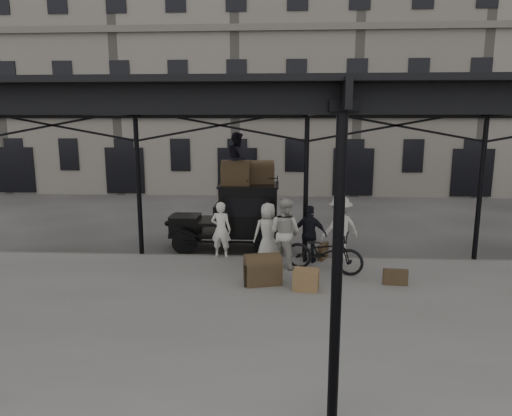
{
  "coord_description": "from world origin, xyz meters",
  "views": [
    {
      "loc": [
        -0.7,
        -11.32,
        4.19
      ],
      "look_at": [
        -1.45,
        1.6,
        1.7
      ],
      "focal_mm": 32.0,
      "sensor_mm": 36.0,
      "label": 1
    }
  ],
  "objects": [
    {
      "name": "porter_left",
      "position": [
        -2.5,
        1.8,
        0.99
      ],
      "size": [
        0.68,
        0.51,
        1.69
      ],
      "primitive_type": "imported",
      "rotation": [
        0.0,
        0.0,
        2.96
      ],
      "color": "silver",
      "rests_on": "platform"
    },
    {
      "name": "porter_roof",
      "position": [
        -2.11,
        3.08,
        3.01
      ],
      "size": [
        0.76,
        0.91,
        1.65
      ],
      "primitive_type": "imported",
      "rotation": [
        0.0,
        0.0,
        1.76
      ],
      "color": "black",
      "rests_on": "taxi"
    },
    {
      "name": "bicycle",
      "position": [
        0.45,
        0.61,
        0.71
      ],
      "size": [
        2.27,
        1.47,
        1.13
      ],
      "primitive_type": "imported",
      "rotation": [
        0.0,
        0.0,
        1.2
      ],
      "color": "black",
      "rests_on": "platform"
    },
    {
      "name": "wicker_hamper",
      "position": [
        -0.1,
        -0.76,
        0.4
      ],
      "size": [
        0.67,
        0.54,
        0.5
      ],
      "primitive_type": "cube",
      "rotation": [
        0.0,
        0.0,
        -0.16
      ],
      "color": "olive",
      "rests_on": "platform"
    },
    {
      "name": "ground",
      "position": [
        0.0,
        0.0,
        0.0
      ],
      "size": [
        120.0,
        120.0,
        0.0
      ],
      "primitive_type": "plane",
      "color": "#383533",
      "rests_on": "ground"
    },
    {
      "name": "taxi",
      "position": [
        -2.08,
        3.17,
        1.2
      ],
      "size": [
        3.65,
        1.55,
        2.18
      ],
      "color": "black",
      "rests_on": "ground"
    },
    {
      "name": "steamer_trunk_roof_far",
      "position": [
        -1.41,
        3.38,
        2.49
      ],
      "size": [
        0.93,
        0.66,
        0.62
      ],
      "primitive_type": null,
      "rotation": [
        0.0,
        0.0,
        0.17
      ],
      "color": "#4D3E24",
      "rests_on": "taxi"
    },
    {
      "name": "porter_centre",
      "position": [
        -1.09,
        1.51,
        1.01
      ],
      "size": [
        0.95,
        0.74,
        1.72
      ],
      "primitive_type": "imported",
      "rotation": [
        0.0,
        0.0,
        3.4
      ],
      "color": "beige",
      "rests_on": "platform"
    },
    {
      "name": "suitcase_flat",
      "position": [
        2.15,
        -0.31,
        0.35
      ],
      "size": [
        0.61,
        0.2,
        0.4
      ],
      "primitive_type": "cube",
      "rotation": [
        0.0,
        0.0,
        -0.08
      ],
      "color": "#4D3E24",
      "rests_on": "platform"
    },
    {
      "name": "platform",
      "position": [
        0.0,
        -2.0,
        0.07
      ],
      "size": [
        28.0,
        8.0,
        0.15
      ],
      "primitive_type": "cube",
      "color": "slate",
      "rests_on": "ground"
    },
    {
      "name": "steamer_trunk_platform",
      "position": [
        -1.16,
        -0.41,
        0.48
      ],
      "size": [
        1.0,
        0.75,
        0.65
      ],
      "primitive_type": null,
      "rotation": [
        0.0,
        0.0,
        0.26
      ],
      "color": "#4D3E24",
      "rests_on": "platform"
    },
    {
      "name": "steamer_trunk_roof_near",
      "position": [
        -2.16,
        2.93,
        2.51
      ],
      "size": [
        0.91,
        0.56,
        0.66
      ],
      "primitive_type": null,
      "rotation": [
        0.0,
        0.0,
        -0.01
      ],
      "color": "#4D3E24",
      "rests_on": "taxi"
    },
    {
      "name": "porter_official",
      "position": [
        0.11,
        1.45,
        0.98
      ],
      "size": [
        1.05,
        0.68,
        1.67
      ],
      "primitive_type": "imported",
      "rotation": [
        0.0,
        0.0,
        2.84
      ],
      "color": "black",
      "rests_on": "platform"
    },
    {
      "name": "porter_midleft",
      "position": [
        -0.6,
        1.01,
        1.13
      ],
      "size": [
        1.2,
        1.15,
        1.95
      ],
      "primitive_type": "imported",
      "rotation": [
        0.0,
        0.0,
        2.53
      ],
      "color": "beige",
      "rests_on": "platform"
    },
    {
      "name": "canopy",
      "position": [
        0.0,
        -1.72,
        4.6
      ],
      "size": [
        22.5,
        9.0,
        4.74
      ],
      "color": "black",
      "rests_on": "ground"
    },
    {
      "name": "building_frontage",
      "position": [
        0.0,
        18.0,
        7.0
      ],
      "size": [
        64.0,
        8.0,
        14.0
      ],
      "primitive_type": "cube",
      "color": "slate",
      "rests_on": "ground"
    },
    {
      "name": "suitcase_upright",
      "position": [
        0.54,
        1.8,
        0.38
      ],
      "size": [
        0.37,
        0.61,
        0.45
      ],
      "primitive_type": "cube",
      "rotation": [
        0.0,
        0.0,
        -0.39
      ],
      "color": "#4D3E24",
      "rests_on": "platform"
    },
    {
      "name": "porter_right",
      "position": [
        1.01,
        1.8,
        1.09
      ],
      "size": [
        1.4,
        1.13,
        1.89
      ],
      "primitive_type": "imported",
      "rotation": [
        0.0,
        0.0,
        3.55
      ],
      "color": "beige",
      "rests_on": "platform"
    }
  ]
}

